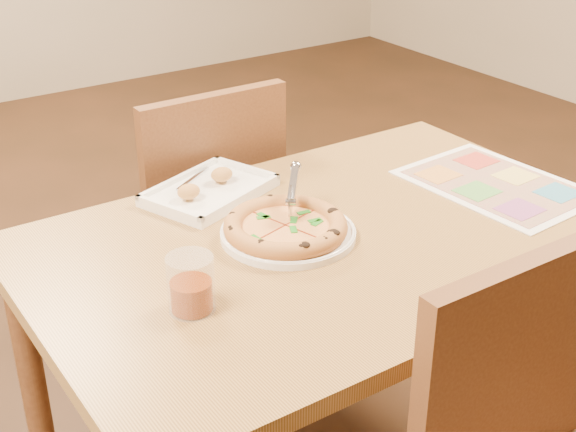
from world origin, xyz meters
TOP-DOWN VIEW (x-y plane):
  - dining_table at (0.00, 0.00)m, footprint 1.30×0.85m
  - chair_far at (-0.00, 0.60)m, footprint 0.42×0.42m
  - plate at (-0.08, 0.05)m, footprint 0.38×0.38m
  - pizza at (-0.09, 0.04)m, footprint 0.27×0.27m
  - pizza_cutter at (-0.04, 0.09)m, footprint 0.10×0.12m
  - appetizer_tray at (-0.12, 0.32)m, footprint 0.35×0.29m
  - glass_tumbler at (-0.38, -0.09)m, footprint 0.09×0.09m
  - menu at (0.49, -0.02)m, footprint 0.34×0.46m

SIDE VIEW (x-z plane):
  - chair_far at x=0.00m, z-range 0.33..0.80m
  - dining_table at x=0.00m, z-range 0.27..0.99m
  - menu at x=0.49m, z-range 0.72..0.72m
  - plate at x=-0.08m, z-range 0.72..0.74m
  - appetizer_tray at x=-0.12m, z-range 0.70..0.76m
  - pizza at x=-0.09m, z-range 0.73..0.77m
  - glass_tumbler at x=-0.38m, z-range 0.71..0.82m
  - pizza_cutter at x=-0.04m, z-range 0.76..0.84m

